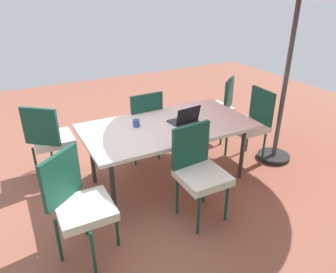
{
  "coord_description": "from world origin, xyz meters",
  "views": [
    {
      "loc": [
        1.58,
        2.99,
        2.22
      ],
      "look_at": [
        0.0,
        0.0,
        0.6
      ],
      "focal_mm": 34.11,
      "sensor_mm": 36.0,
      "label": 1
    }
  ],
  "objects": [
    {
      "name": "chair_north",
      "position": [
        0.03,
        0.72,
        0.55
      ],
      "size": [
        0.47,
        0.48,
        0.98
      ],
      "rotation": [
        0.0,
        0.0,
        3.23
      ],
      "color": "silver",
      "rests_on": "ground_plane"
    },
    {
      "name": "chair_southeast",
      "position": [
        1.22,
        -0.73,
        0.55
      ],
      "size": [
        0.58,
        0.58,
        0.98
      ],
      "rotation": [
        0.0,
        0.0,
        5.6
      ],
      "color": "silver",
      "rests_on": "ground_plane"
    },
    {
      "name": "cup",
      "position": [
        0.34,
        -0.12,
        0.79
      ],
      "size": [
        0.08,
        0.08,
        0.09
      ],
      "primitive_type": "cylinder",
      "color": "#334C99",
      "rests_on": "dining_table"
    },
    {
      "name": "chair_south",
      "position": [
        0.04,
        -0.65,
        0.55
      ],
      "size": [
        0.46,
        0.47,
        0.98
      ],
      "rotation": [
        0.0,
        0.0,
        0.03
      ],
      "color": "silver",
      "rests_on": "ground_plane"
    },
    {
      "name": "dining_table",
      "position": [
        0.0,
        0.0,
        0.7
      ],
      "size": [
        1.95,
        1.06,
        0.75
      ],
      "color": "silver",
      "rests_on": "ground_plane"
    },
    {
      "name": "chair_northeast",
      "position": [
        1.22,
        0.69,
        0.55
      ],
      "size": [
        0.58,
        0.58,
        0.98
      ],
      "rotation": [
        0.0,
        0.0,
        3.81
      ],
      "color": "silver",
      "rests_on": "ground_plane"
    },
    {
      "name": "chair_southwest",
      "position": [
        -1.23,
        -0.69,
        0.55
      ],
      "size": [
        0.58,
        0.59,
        0.98
      ],
      "rotation": [
        0.0,
        0.0,
        0.69
      ],
      "color": "silver",
      "rests_on": "ground_plane"
    },
    {
      "name": "laptop",
      "position": [
        -0.2,
        0.04,
        0.8
      ],
      "size": [
        0.35,
        0.28,
        0.21
      ],
      "rotation": [
        0.0,
        0.0,
        0.11
      ],
      "color": "#2D2D33",
      "rests_on": "dining_table"
    },
    {
      "name": "chair_west",
      "position": [
        -1.25,
        0.03,
        0.55
      ],
      "size": [
        0.47,
        0.46,
        0.98
      ],
      "rotation": [
        0.0,
        0.0,
        1.5
      ],
      "color": "silver",
      "rests_on": "ground_plane"
    },
    {
      "name": "ground_plane",
      "position": [
        0.0,
        0.0,
        -0.01
      ],
      "size": [
        10.0,
        10.0,
        0.02
      ],
      "primitive_type": "cube",
      "color": "#935442"
    }
  ]
}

